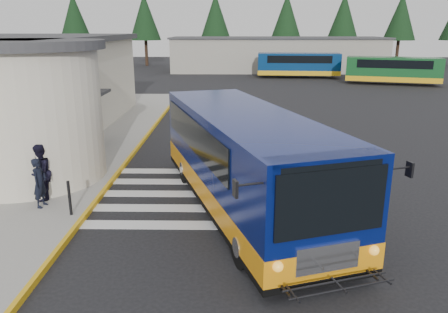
{
  "coord_description": "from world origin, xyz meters",
  "views": [
    {
      "loc": [
        0.19,
        -14.41,
        5.35
      ],
      "look_at": [
        -0.03,
        -0.5,
        1.23
      ],
      "focal_mm": 35.0,
      "sensor_mm": 36.0,
      "label": 1
    }
  ],
  "objects_px": {
    "bollard": "(70,198)",
    "pedestrian_a": "(40,183)",
    "far_bus_a": "(299,64)",
    "pedestrian_b": "(40,172)",
    "far_bus_b": "(393,69)",
    "transit_bus": "(245,164)"
  },
  "relations": [
    {
      "from": "bollard",
      "to": "far_bus_b",
      "type": "xyz_separation_m",
      "value": [
        20.32,
        31.53,
        0.8
      ]
    },
    {
      "from": "far_bus_b",
      "to": "bollard",
      "type": "bearing_deg",
      "value": 164.24
    },
    {
      "from": "transit_bus",
      "to": "far_bus_a",
      "type": "bearing_deg",
      "value": 61.05
    },
    {
      "from": "pedestrian_b",
      "to": "bollard",
      "type": "distance_m",
      "value": 1.76
    },
    {
      "from": "transit_bus",
      "to": "pedestrian_b",
      "type": "relative_size",
      "value": 6.01
    },
    {
      "from": "bollard",
      "to": "far_bus_b",
      "type": "relative_size",
      "value": 0.11
    },
    {
      "from": "pedestrian_a",
      "to": "far_bus_b",
      "type": "height_order",
      "value": "far_bus_b"
    },
    {
      "from": "pedestrian_a",
      "to": "transit_bus",
      "type": "bearing_deg",
      "value": -79.57
    },
    {
      "from": "transit_bus",
      "to": "pedestrian_b",
      "type": "height_order",
      "value": "transit_bus"
    },
    {
      "from": "far_bus_a",
      "to": "bollard",
      "type": "bearing_deg",
      "value": 166.57
    },
    {
      "from": "far_bus_a",
      "to": "far_bus_b",
      "type": "relative_size",
      "value": 1.0
    },
    {
      "from": "pedestrian_b",
      "to": "far_bus_b",
      "type": "xyz_separation_m",
      "value": [
        21.62,
        30.39,
        0.41
      ]
    },
    {
      "from": "far_bus_a",
      "to": "far_bus_b",
      "type": "height_order",
      "value": "far_bus_a"
    },
    {
      "from": "pedestrian_a",
      "to": "pedestrian_b",
      "type": "distance_m",
      "value": 0.59
    },
    {
      "from": "transit_bus",
      "to": "far_bus_b",
      "type": "height_order",
      "value": "transit_bus"
    },
    {
      "from": "pedestrian_a",
      "to": "pedestrian_b",
      "type": "bearing_deg",
      "value": 29.03
    },
    {
      "from": "pedestrian_b",
      "to": "far_bus_b",
      "type": "bearing_deg",
      "value": 145.15
    },
    {
      "from": "pedestrian_a",
      "to": "far_bus_a",
      "type": "distance_m",
      "value": 39.01
    },
    {
      "from": "bollard",
      "to": "pedestrian_a",
      "type": "bearing_deg",
      "value": 151.04
    },
    {
      "from": "pedestrian_a",
      "to": "pedestrian_b",
      "type": "height_order",
      "value": "pedestrian_b"
    },
    {
      "from": "bollard",
      "to": "far_bus_a",
      "type": "distance_m",
      "value": 39.23
    },
    {
      "from": "pedestrian_a",
      "to": "bollard",
      "type": "relative_size",
      "value": 1.47
    }
  ]
}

